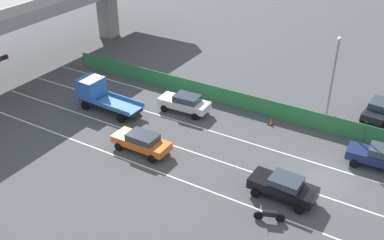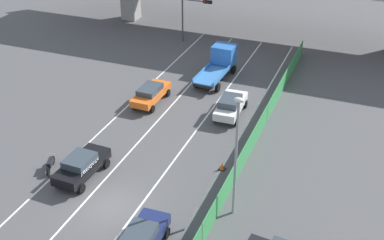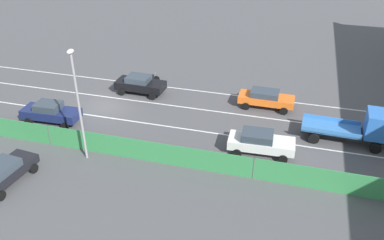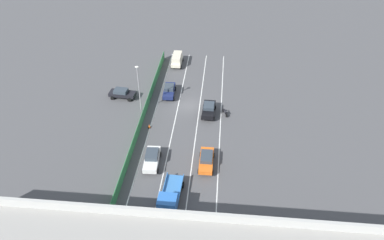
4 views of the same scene
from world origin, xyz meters
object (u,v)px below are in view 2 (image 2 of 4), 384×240
object	(u,v)px
car_sedan_navy	(141,240)
car_sedan_black	(82,165)
motorcycle	(50,164)
traffic_light	(193,11)
traffic_cone	(222,166)
car_taxi_orange	(151,93)
flatbed_truck_blue	(221,62)
car_hatchback_white	(231,105)
street_lamp	(236,148)

from	to	relation	value
car_sedan_navy	car_sedan_black	xyz separation A→B (m)	(-6.83, 4.85, 0.01)
motorcycle	traffic_light	distance (m)	26.03
traffic_cone	car_taxi_orange	bearing A→B (deg)	141.28
car_sedan_navy	flatbed_truck_blue	world-z (taller)	flatbed_truck_blue
car_sedan_navy	car_sedan_black	distance (m)	8.38
car_hatchback_white	flatbed_truck_blue	xyz separation A→B (m)	(-3.26, 7.04, 0.44)
car_sedan_navy	flatbed_truck_blue	size ratio (longest dim) A/B	0.75
car_sedan_navy	flatbed_truck_blue	xyz separation A→B (m)	(-3.41, 23.63, 0.44)
flatbed_truck_blue	traffic_light	distance (m)	9.19
traffic_cone	motorcycle	bearing A→B (deg)	-158.55
car_sedan_black	car_sedan_navy	bearing A→B (deg)	-35.36
car_sedan_navy	street_lamp	bearing A→B (deg)	53.92
car_hatchback_white	motorcycle	xyz separation A→B (m)	(-9.20, -11.82, -0.47)
car_sedan_black	traffic_cone	distance (m)	9.52
car_sedan_navy	flatbed_truck_blue	distance (m)	23.87
car_sedan_navy	car_hatchback_white	bearing A→B (deg)	90.51
car_sedan_navy	motorcycle	world-z (taller)	car_sedan_navy
car_sedan_black	motorcycle	bearing A→B (deg)	-178.12
car_taxi_orange	flatbed_truck_blue	bearing A→B (deg)	63.31
flatbed_truck_blue	car_hatchback_white	bearing A→B (deg)	-65.14
traffic_light	street_lamp	world-z (taller)	street_lamp
motorcycle	traffic_light	size ratio (longest dim) A/B	0.37
car_sedan_navy	traffic_cone	world-z (taller)	car_sedan_navy
car_taxi_orange	street_lamp	world-z (taller)	street_lamp
car_taxi_orange	car_sedan_black	world-z (taller)	car_sedan_black
car_taxi_orange	flatbed_truck_blue	distance (m)	8.37
car_sedan_black	flatbed_truck_blue	world-z (taller)	flatbed_truck_blue
car_taxi_orange	traffic_light	distance (m)	14.81
flatbed_truck_blue	traffic_cone	world-z (taller)	flatbed_truck_blue
flatbed_truck_blue	traffic_light	world-z (taller)	traffic_light
flatbed_truck_blue	traffic_cone	distance (m)	15.43
car_sedan_navy	traffic_light	distance (m)	32.00
car_hatchback_white	car_sedan_black	bearing A→B (deg)	-119.68
car_taxi_orange	traffic_cone	distance (m)	11.32
car_sedan_black	flatbed_truck_blue	bearing A→B (deg)	79.66
car_sedan_navy	car_taxi_orange	distance (m)	17.68
car_taxi_orange	car_hatchback_white	size ratio (longest dim) A/B	1.00
street_lamp	traffic_cone	xyz separation A→B (m)	(-2.04, 4.02, -4.47)
traffic_cone	car_sedan_black	bearing A→B (deg)	-153.48
car_sedan_black	street_lamp	world-z (taller)	street_lamp
motorcycle	traffic_cone	distance (m)	11.82
car_sedan_black	street_lamp	size ratio (longest dim) A/B	0.57
car_sedan_navy	traffic_light	size ratio (longest dim) A/B	0.93
car_sedan_navy	traffic_cone	xyz separation A→B (m)	(1.66, 9.09, -0.64)
motorcycle	street_lamp	distance (m)	13.73
car_hatchback_white	traffic_cone	size ratio (longest dim) A/B	7.76
car_hatchback_white	flatbed_truck_blue	bearing A→B (deg)	114.86
flatbed_truck_blue	traffic_cone	bearing A→B (deg)	-70.77
car_sedan_navy	traffic_cone	distance (m)	9.26
flatbed_truck_blue	street_lamp	world-z (taller)	street_lamp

